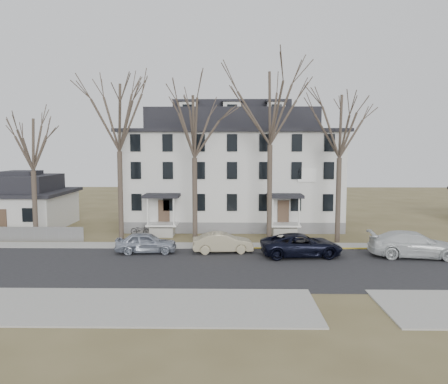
{
  "coord_description": "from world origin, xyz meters",
  "views": [
    {
      "loc": [
        -2.09,
        -25.01,
        7.49
      ],
      "look_at": [
        -2.64,
        9.0,
        4.11
      ],
      "focal_mm": 35.0,
      "sensor_mm": 36.0,
      "label": 1
    }
  ],
  "objects_px": {
    "car_navy": "(301,245)",
    "car_white": "(414,245)",
    "tree_far_left": "(119,112)",
    "car_silver": "(146,243)",
    "tree_bungalow": "(32,141)",
    "tree_mid_right": "(340,122)",
    "boarding_house": "(232,170)",
    "bicycle_left": "(140,230)",
    "tree_center": "(270,103)",
    "small_house": "(23,204)",
    "tree_mid_left": "(194,122)",
    "car_tan": "(223,243)"
  },
  "relations": [
    {
      "from": "tree_mid_left",
      "to": "car_silver",
      "type": "bearing_deg",
      "value": -127.59
    },
    {
      "from": "boarding_house",
      "to": "car_navy",
      "type": "height_order",
      "value": "boarding_house"
    },
    {
      "from": "tree_mid_left",
      "to": "car_white",
      "type": "relative_size",
      "value": 2.11
    },
    {
      "from": "boarding_house",
      "to": "tree_mid_right",
      "type": "xyz_separation_m",
      "value": [
        8.5,
        -8.15,
        4.22
      ]
    },
    {
      "from": "tree_bungalow",
      "to": "car_navy",
      "type": "relative_size",
      "value": 1.92
    },
    {
      "from": "tree_mid_left",
      "to": "boarding_house",
      "type": "bearing_deg",
      "value": 69.8
    },
    {
      "from": "tree_mid_right",
      "to": "car_white",
      "type": "distance_m",
      "value": 10.86
    },
    {
      "from": "small_house",
      "to": "tree_bungalow",
      "type": "bearing_deg",
      "value": -57.16
    },
    {
      "from": "car_navy",
      "to": "car_white",
      "type": "distance_m",
      "value": 7.71
    },
    {
      "from": "car_tan",
      "to": "car_navy",
      "type": "distance_m",
      "value": 5.59
    },
    {
      "from": "small_house",
      "to": "car_silver",
      "type": "height_order",
      "value": "small_house"
    },
    {
      "from": "small_house",
      "to": "tree_bungalow",
      "type": "relative_size",
      "value": 0.81
    },
    {
      "from": "tree_mid_left",
      "to": "bicycle_left",
      "type": "xyz_separation_m",
      "value": [
        -4.93,
        2.21,
        -9.13
      ]
    },
    {
      "from": "tree_mid_right",
      "to": "tree_center",
      "type": "bearing_deg",
      "value": 180.0
    },
    {
      "from": "boarding_house",
      "to": "bicycle_left",
      "type": "distance_m",
      "value": 11.06
    },
    {
      "from": "tree_far_left",
      "to": "car_silver",
      "type": "bearing_deg",
      "value": -55.66
    },
    {
      "from": "small_house",
      "to": "car_silver",
      "type": "distance_m",
      "value": 17.32
    },
    {
      "from": "car_white",
      "to": "tree_far_left",
      "type": "bearing_deg",
      "value": 83.06
    },
    {
      "from": "boarding_house",
      "to": "small_house",
      "type": "height_order",
      "value": "boarding_house"
    },
    {
      "from": "tree_far_left",
      "to": "car_navy",
      "type": "height_order",
      "value": "tree_far_left"
    },
    {
      "from": "car_navy",
      "to": "car_silver",
      "type": "bearing_deg",
      "value": 80.57
    },
    {
      "from": "boarding_house",
      "to": "tree_mid_left",
      "type": "relative_size",
      "value": 1.63
    },
    {
      "from": "car_white",
      "to": "tree_center",
      "type": "bearing_deg",
      "value": 68.33
    },
    {
      "from": "small_house",
      "to": "car_white",
      "type": "distance_m",
      "value": 34.44
    },
    {
      "from": "tree_mid_right",
      "to": "car_silver",
      "type": "distance_m",
      "value": 17.64
    },
    {
      "from": "small_house",
      "to": "bicycle_left",
      "type": "distance_m",
      "value": 12.84
    },
    {
      "from": "small_house",
      "to": "tree_center",
      "type": "xyz_separation_m",
      "value": [
        23.0,
        -6.2,
        8.84
      ]
    },
    {
      "from": "tree_bungalow",
      "to": "boarding_house",
      "type": "bearing_deg",
      "value": 27.01
    },
    {
      "from": "tree_mid_left",
      "to": "car_silver",
      "type": "height_order",
      "value": "tree_mid_left"
    },
    {
      "from": "small_house",
      "to": "tree_mid_right",
      "type": "distance_m",
      "value": 30.08
    },
    {
      "from": "tree_mid_right",
      "to": "car_tan",
      "type": "height_order",
      "value": "tree_mid_right"
    },
    {
      "from": "tree_mid_right",
      "to": "bicycle_left",
      "type": "relative_size",
      "value": 7.16
    },
    {
      "from": "car_tan",
      "to": "car_white",
      "type": "distance_m",
      "value": 13.26
    },
    {
      "from": "car_tan",
      "to": "car_navy",
      "type": "relative_size",
      "value": 0.77
    },
    {
      "from": "boarding_house",
      "to": "small_house",
      "type": "distance_m",
      "value": 20.34
    },
    {
      "from": "small_house",
      "to": "car_white",
      "type": "bearing_deg",
      "value": -19.08
    },
    {
      "from": "small_house",
      "to": "car_white",
      "type": "relative_size",
      "value": 1.44
    },
    {
      "from": "tree_mid_left",
      "to": "tree_mid_right",
      "type": "relative_size",
      "value": 1.0
    },
    {
      "from": "tree_bungalow",
      "to": "car_silver",
      "type": "xyz_separation_m",
      "value": [
        9.82,
        -4.13,
        -7.38
      ]
    },
    {
      "from": "tree_bungalow",
      "to": "car_navy",
      "type": "bearing_deg",
      "value": -13.25
    },
    {
      "from": "boarding_house",
      "to": "tree_far_left",
      "type": "distance_m",
      "value": 13.12
    },
    {
      "from": "car_silver",
      "to": "car_tan",
      "type": "xyz_separation_m",
      "value": [
        5.5,
        0.23,
        -0.02
      ]
    },
    {
      "from": "car_navy",
      "to": "car_white",
      "type": "height_order",
      "value": "car_white"
    },
    {
      "from": "boarding_house",
      "to": "car_tan",
      "type": "bearing_deg",
      "value": -93.22
    },
    {
      "from": "boarding_house",
      "to": "car_white",
      "type": "relative_size",
      "value": 3.45
    },
    {
      "from": "car_silver",
      "to": "tree_mid_left",
      "type": "bearing_deg",
      "value": -41.66
    },
    {
      "from": "tree_far_left",
      "to": "car_silver",
      "type": "height_order",
      "value": "tree_far_left"
    },
    {
      "from": "tree_mid_right",
      "to": "car_white",
      "type": "bearing_deg",
      "value": -51.45
    },
    {
      "from": "tree_mid_right",
      "to": "bicycle_left",
      "type": "height_order",
      "value": "tree_mid_right"
    },
    {
      "from": "car_silver",
      "to": "bicycle_left",
      "type": "bearing_deg",
      "value": 11.36
    }
  ]
}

